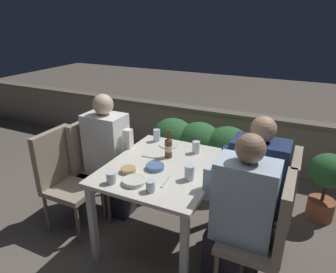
# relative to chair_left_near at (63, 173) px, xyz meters

# --- Properties ---
(ground_plane) EXTENTS (16.00, 16.00, 0.00)m
(ground_plane) POSITION_rel_chair_left_near_xyz_m (0.93, 0.18, -0.55)
(ground_plane) COLOR #665B51
(parapet_wall) EXTENTS (9.00, 0.18, 0.70)m
(parapet_wall) POSITION_rel_chair_left_near_xyz_m (0.93, 1.96, -0.19)
(parapet_wall) COLOR gray
(parapet_wall) RESTS_ON ground_plane
(dining_table) EXTENTS (0.86, 1.04, 0.75)m
(dining_table) POSITION_rel_chair_left_near_xyz_m (0.93, 0.18, 0.11)
(dining_table) COLOR silver
(dining_table) RESTS_ON ground_plane
(planter_hedge) EXTENTS (1.19, 0.47, 0.76)m
(planter_hedge) POSITION_rel_chair_left_near_xyz_m (0.86, 1.23, -0.13)
(planter_hedge) COLOR brown
(planter_hedge) RESTS_ON ground_plane
(chair_left_near) EXTENTS (0.43, 0.42, 0.93)m
(chair_left_near) POSITION_rel_chair_left_near_xyz_m (0.00, 0.00, 0.00)
(chair_left_near) COLOR gray
(chair_left_near) RESTS_ON ground_plane
(chair_left_far) EXTENTS (0.43, 0.42, 0.93)m
(chair_left_far) POSITION_rel_chair_left_near_xyz_m (0.07, 0.35, 0.00)
(chair_left_far) COLOR gray
(chair_left_far) RESTS_ON ground_plane
(person_white_polo) EXTENTS (0.47, 0.26, 1.22)m
(person_white_polo) POSITION_rel_chair_left_near_xyz_m (0.27, 0.35, 0.07)
(person_white_polo) COLOR #282833
(person_white_polo) RESTS_ON ground_plane
(chair_right_near) EXTENTS (0.43, 0.42, 0.93)m
(chair_right_near) POSITION_rel_chair_left_near_xyz_m (1.79, -0.01, 0.00)
(chair_right_near) COLOR gray
(chair_right_near) RESTS_ON ground_plane
(person_blue_shirt) EXTENTS (0.48, 0.26, 1.20)m
(person_blue_shirt) POSITION_rel_chair_left_near_xyz_m (1.59, -0.01, 0.06)
(person_blue_shirt) COLOR #282833
(person_blue_shirt) RESTS_ON ground_plane
(chair_right_far) EXTENTS (0.43, 0.42, 0.93)m
(chair_right_far) POSITION_rel_chair_left_near_xyz_m (1.81, 0.39, 0.00)
(chair_right_far) COLOR gray
(chair_right_far) RESTS_ON ground_plane
(person_navy_jumper) EXTENTS (0.49, 0.26, 1.20)m
(person_navy_jumper) POSITION_rel_chair_left_near_xyz_m (1.60, 0.39, 0.05)
(person_navy_jumper) COLOR #282833
(person_navy_jumper) RESTS_ON ground_plane
(beer_bottle) EXTENTS (0.06, 0.06, 0.25)m
(beer_bottle) POSITION_rel_chair_left_near_xyz_m (0.90, 0.33, 0.30)
(beer_bottle) COLOR brown
(beer_bottle) RESTS_ON dining_table
(plate_0) EXTENTS (0.19, 0.19, 0.01)m
(plate_0) POSITION_rel_chair_left_near_xyz_m (0.80, 0.56, 0.21)
(plate_0) COLOR silver
(plate_0) RESTS_ON dining_table
(bowl_0) EXTENTS (0.12, 0.12, 0.03)m
(bowl_0) POSITION_rel_chair_left_near_xyz_m (0.73, -0.04, 0.22)
(bowl_0) COLOR tan
(bowl_0) RESTS_ON dining_table
(bowl_1) EXTENTS (0.17, 0.17, 0.03)m
(bowl_1) POSITION_rel_chair_left_near_xyz_m (0.86, -0.16, 0.22)
(bowl_1) COLOR silver
(bowl_1) RESTS_ON dining_table
(bowl_2) EXTENTS (0.15, 0.15, 0.04)m
(bowl_2) POSITION_rel_chair_left_near_xyz_m (0.90, 0.09, 0.22)
(bowl_2) COLOR #4C709E
(bowl_2) RESTS_ON dining_table
(glass_cup_0) EXTENTS (0.07, 0.07, 0.12)m
(glass_cup_0) POSITION_rel_chair_left_near_xyz_m (0.65, 0.60, 0.26)
(glass_cup_0) COLOR silver
(glass_cup_0) RESTS_ON dining_table
(glass_cup_1) EXTENTS (0.07, 0.07, 0.08)m
(glass_cup_1) POSITION_rel_chair_left_near_xyz_m (0.71, -0.23, 0.24)
(glass_cup_1) COLOR silver
(glass_cup_1) RESTS_ON dining_table
(glass_cup_2) EXTENTS (0.07, 0.07, 0.08)m
(glass_cup_2) POSITION_rel_chair_left_near_xyz_m (1.02, -0.20, 0.24)
(glass_cup_2) COLOR silver
(glass_cup_2) RESTS_ON dining_table
(glass_cup_3) EXTENTS (0.07, 0.07, 0.11)m
(glass_cup_3) POSITION_rel_chair_left_near_xyz_m (1.20, 0.06, 0.26)
(glass_cup_3) COLOR silver
(glass_cup_3) RESTS_ON dining_table
(glass_cup_4) EXTENTS (0.07, 0.07, 0.11)m
(glass_cup_4) POSITION_rel_chair_left_near_xyz_m (1.08, 0.51, 0.26)
(glass_cup_4) COLOR silver
(glass_cup_4) RESTS_ON dining_table
(fork_0) EXTENTS (0.17, 0.04, 0.01)m
(fork_0) POSITION_rel_chair_left_near_xyz_m (0.78, 0.26, 0.21)
(fork_0) COLOR silver
(fork_0) RESTS_ON dining_table
(fork_1) EXTENTS (0.03, 0.17, 0.01)m
(fork_1) POSITION_rel_chair_left_near_xyz_m (1.06, -0.05, 0.21)
(fork_1) COLOR silver
(fork_1) RESTS_ON dining_table
(potted_plant) EXTENTS (0.35, 0.35, 0.69)m
(potted_plant) POSITION_rel_chair_left_near_xyz_m (2.18, 1.12, -0.12)
(potted_plant) COLOR #9E5638
(potted_plant) RESTS_ON ground_plane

